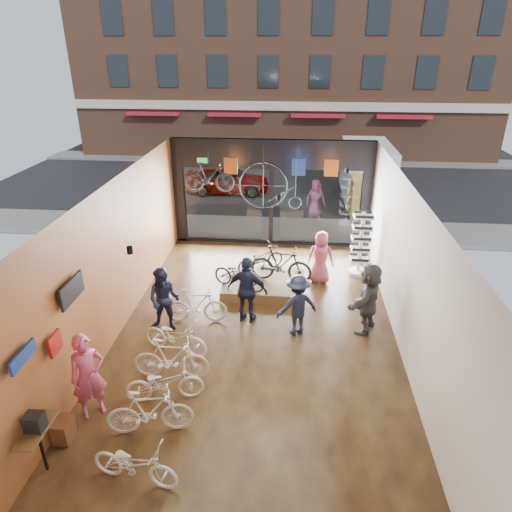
# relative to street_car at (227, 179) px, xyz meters

# --- Properties ---
(ground_plane) EXTENTS (7.00, 12.00, 0.04)m
(ground_plane) POSITION_rel_street_car_xyz_m (2.50, -12.00, -0.71)
(ground_plane) COLOR black
(ground_plane) RESTS_ON ground
(ceiling) EXTENTS (7.00, 12.00, 0.04)m
(ceiling) POSITION_rel_street_car_xyz_m (2.50, -12.00, 3.13)
(ceiling) COLOR black
(ceiling) RESTS_ON ground
(wall_left) EXTENTS (0.04, 12.00, 3.80)m
(wall_left) POSITION_rel_street_car_xyz_m (-1.02, -12.00, 1.21)
(wall_left) COLOR #A85529
(wall_left) RESTS_ON ground
(wall_right) EXTENTS (0.04, 12.00, 3.80)m
(wall_right) POSITION_rel_street_car_xyz_m (6.02, -12.00, 1.21)
(wall_right) COLOR beige
(wall_right) RESTS_ON ground
(wall_back) EXTENTS (7.00, 0.04, 3.80)m
(wall_back) POSITION_rel_street_car_xyz_m (2.50, -18.02, 1.21)
(wall_back) COLOR beige
(wall_back) RESTS_ON ground
(storefront) EXTENTS (7.00, 0.26, 3.80)m
(storefront) POSITION_rel_street_car_xyz_m (2.50, -6.00, 1.21)
(storefront) COLOR black
(storefront) RESTS_ON ground
(exit_sign) EXTENTS (0.35, 0.06, 0.18)m
(exit_sign) POSITION_rel_street_car_xyz_m (0.10, -6.12, 2.36)
(exit_sign) COLOR #198C26
(exit_sign) RESTS_ON storefront
(street_road) EXTENTS (30.00, 18.00, 0.02)m
(street_road) POSITION_rel_street_car_xyz_m (2.50, 3.00, -0.70)
(street_road) COLOR black
(street_road) RESTS_ON ground
(sidewalk_near) EXTENTS (30.00, 2.40, 0.12)m
(sidewalk_near) POSITION_rel_street_car_xyz_m (2.50, -4.80, -0.63)
(sidewalk_near) COLOR slate
(sidewalk_near) RESTS_ON ground
(sidewalk_far) EXTENTS (30.00, 2.00, 0.12)m
(sidewalk_far) POSITION_rel_street_car_xyz_m (2.50, 7.00, -0.63)
(sidewalk_far) COLOR slate
(sidewalk_far) RESTS_ON ground
(opposite_building) EXTENTS (26.00, 5.00, 14.00)m
(opposite_building) POSITION_rel_street_car_xyz_m (2.50, 9.50, 6.31)
(opposite_building) COLOR brown
(opposite_building) RESTS_ON ground
(street_car) EXTENTS (4.05, 1.63, 1.38)m
(street_car) POSITION_rel_street_car_xyz_m (0.00, 0.00, 0.00)
(street_car) COLOR gray
(street_car) RESTS_ON street_road
(box_truck) EXTENTS (2.09, 6.28, 2.47)m
(box_truck) POSITION_rel_street_car_xyz_m (6.65, -1.00, 0.55)
(box_truck) COLOR silver
(box_truck) RESTS_ON street_road
(floor_bike_0) EXTENTS (1.61, 0.79, 0.81)m
(floor_bike_0) POSITION_rel_street_car_xyz_m (0.87, -16.36, -0.28)
(floor_bike_0) COLOR beige
(floor_bike_0) RESTS_ON ground_plane
(floor_bike_1) EXTENTS (1.69, 0.77, 0.98)m
(floor_bike_1) POSITION_rel_street_car_xyz_m (0.79, -15.28, -0.20)
(floor_bike_1) COLOR beige
(floor_bike_1) RESTS_ON ground_plane
(floor_bike_2) EXTENTS (1.69, 0.89, 0.84)m
(floor_bike_2) POSITION_rel_street_car_xyz_m (0.83, -14.40, -0.27)
(floor_bike_2) COLOR beige
(floor_bike_2) RESTS_ON ground_plane
(floor_bike_3) EXTENTS (1.70, 0.52, 1.02)m
(floor_bike_3) POSITION_rel_street_car_xyz_m (0.79, -13.73, -0.18)
(floor_bike_3) COLOR beige
(floor_bike_3) RESTS_ON ground_plane
(floor_bike_4) EXTENTS (1.77, 1.03, 0.88)m
(floor_bike_4) POSITION_rel_street_car_xyz_m (0.65, -12.80, -0.25)
(floor_bike_4) COLOR beige
(floor_bike_4) RESTS_ON ground_plane
(floor_bike_5) EXTENTS (1.67, 0.62, 0.98)m
(floor_bike_5) POSITION_rel_street_car_xyz_m (0.87, -11.46, -0.20)
(floor_bike_5) COLOR beige
(floor_bike_5) RESTS_ON ground_plane
(display_platform) EXTENTS (2.40, 1.80, 0.30)m
(display_platform) POSITION_rel_street_car_xyz_m (2.51, -9.56, -0.54)
(display_platform) COLOR #53351D
(display_platform) RESTS_ON ground_plane
(display_bike_left) EXTENTS (1.70, 1.12, 0.85)m
(display_bike_left) POSITION_rel_street_car_xyz_m (1.84, -10.07, 0.03)
(display_bike_left) COLOR black
(display_bike_left) RESTS_ON display_platform
(display_bike_mid) EXTENTS (1.89, 0.80, 1.10)m
(display_bike_mid) POSITION_rel_street_car_xyz_m (3.01, -9.55, 0.16)
(display_bike_mid) COLOR black
(display_bike_mid) RESTS_ON display_platform
(display_bike_right) EXTENTS (1.62, 1.37, 0.84)m
(display_bike_right) POSITION_rel_street_car_xyz_m (2.36, -8.93, 0.03)
(display_bike_right) COLOR black
(display_bike_right) RESTS_ON display_platform
(customer_0) EXTENTS (0.80, 0.75, 1.83)m
(customer_0) POSITION_rel_street_car_xyz_m (-0.50, -14.89, 0.22)
(customer_0) COLOR #CC4C72
(customer_0) RESTS_ON ground_plane
(customer_1) EXTENTS (0.86, 0.69, 1.72)m
(customer_1) POSITION_rel_street_car_xyz_m (0.15, -11.85, 0.17)
(customer_1) COLOR #161C33
(customer_1) RESTS_ON ground_plane
(customer_2) EXTENTS (1.15, 0.67, 1.85)m
(customer_2) POSITION_rel_street_car_xyz_m (2.21, -11.29, 0.23)
(customer_2) COLOR #161C33
(customer_2) RESTS_ON ground_plane
(customer_3) EXTENTS (1.22, 0.99, 1.64)m
(customer_3) POSITION_rel_street_car_xyz_m (3.51, -11.75, 0.13)
(customer_3) COLOR #161C33
(customer_3) RESTS_ON ground_plane
(customer_4) EXTENTS (0.91, 0.70, 1.66)m
(customer_4) POSITION_rel_street_car_xyz_m (4.19, -8.92, 0.14)
(customer_4) COLOR #CC4C72
(customer_4) RESTS_ON ground_plane
(customer_5) EXTENTS (1.24, 1.82, 1.88)m
(customer_5) POSITION_rel_street_car_xyz_m (5.28, -11.43, 0.25)
(customer_5) COLOR #3F3F44
(customer_5) RESTS_ON ground_plane
(sunglasses_rack) EXTENTS (0.66, 0.57, 2.07)m
(sunglasses_rack) POSITION_rel_street_car_xyz_m (5.45, -8.24, 0.35)
(sunglasses_rack) COLOR white
(sunglasses_rack) RESTS_ON ground_plane
(wall_merch) EXTENTS (0.40, 2.40, 2.60)m
(wall_merch) POSITION_rel_street_car_xyz_m (-0.88, -15.50, 0.61)
(wall_merch) COLOR navy
(wall_merch) RESTS_ON wall_left
(penny_farthing) EXTENTS (1.98, 0.06, 1.58)m
(penny_farthing) POSITION_rel_street_car_xyz_m (2.64, -7.30, 1.81)
(penny_farthing) COLOR black
(penny_farthing) RESTS_ON ceiling
(hung_bike) EXTENTS (1.61, 0.57, 0.95)m
(hung_bike) POSITION_rel_street_car_xyz_m (0.64, -7.80, 2.23)
(hung_bike) COLOR black
(hung_bike) RESTS_ON ceiling
(jersey_left) EXTENTS (0.45, 0.03, 0.55)m
(jersey_left) POSITION_rel_street_car_xyz_m (1.19, -6.80, 2.36)
(jersey_left) COLOR #CC5919
(jersey_left) RESTS_ON ceiling
(jersey_mid) EXTENTS (0.45, 0.03, 0.55)m
(jersey_mid) POSITION_rel_street_car_xyz_m (3.42, -6.80, 2.36)
(jersey_mid) COLOR #1E3F99
(jersey_mid) RESTS_ON ceiling
(jersey_right) EXTENTS (0.45, 0.03, 0.55)m
(jersey_right) POSITION_rel_street_car_xyz_m (4.48, -6.80, 2.36)
(jersey_right) COLOR #CC5919
(jersey_right) RESTS_ON ceiling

